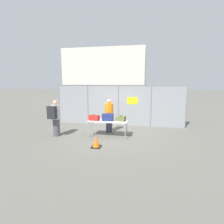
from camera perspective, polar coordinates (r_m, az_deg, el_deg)
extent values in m
plane|color=#605E56|center=(8.24, -0.56, -7.87)|extent=(120.00, 120.00, 0.00)
cylinder|color=gray|center=(11.35, -16.80, 2.60)|extent=(0.07, 0.07, 2.36)
cylinder|color=gray|center=(10.61, -7.91, 2.46)|extent=(0.07, 0.07, 2.36)
cylinder|color=gray|center=(10.15, 2.04, 2.23)|extent=(0.07, 0.07, 2.36)
cylinder|color=gray|center=(10.02, 12.58, 1.92)|extent=(0.07, 0.07, 2.36)
cylinder|color=gray|center=(10.23, 23.03, 1.54)|extent=(0.07, 0.07, 2.36)
cube|color=gray|center=(10.15, 2.04, 2.23)|extent=(7.43, 0.01, 2.36)
cube|color=gray|center=(10.07, 2.08, 8.73)|extent=(7.43, 0.04, 0.04)
cube|color=yellow|center=(10.01, 6.67, 3.70)|extent=(0.60, 0.01, 0.40)
cube|color=silver|center=(8.04, -1.37, -2.94)|extent=(1.81, 0.71, 0.02)
cylinder|color=#99999E|center=(8.08, -7.70, -5.66)|extent=(0.04, 0.04, 0.71)
cylinder|color=#99999E|center=(7.71, 4.32, -6.34)|extent=(0.04, 0.04, 0.71)
cylinder|color=#99999E|center=(8.62, -6.42, -4.67)|extent=(0.04, 0.04, 0.71)
cylinder|color=#99999E|center=(8.28, 4.83, -5.25)|extent=(0.04, 0.04, 0.71)
cube|color=red|center=(8.13, -5.88, -1.90)|extent=(0.50, 0.31, 0.24)
cube|color=black|center=(8.11, -5.90, -0.98)|extent=(0.16, 0.05, 0.02)
cube|color=navy|center=(8.02, -1.38, -1.70)|extent=(0.52, 0.34, 0.32)
cube|color=black|center=(7.99, -1.39, -0.48)|extent=(0.16, 0.03, 0.02)
cube|color=#566033|center=(8.00, 2.98, -2.14)|extent=(0.43, 0.41, 0.22)
cube|color=black|center=(7.97, 2.99, -1.29)|extent=(0.15, 0.05, 0.02)
cylinder|color=#4C4C51|center=(8.60, -17.67, -4.82)|extent=(0.32, 0.32, 0.80)
cylinder|color=#B2B2B7|center=(8.46, -17.92, -0.02)|extent=(0.41, 0.41, 0.66)
sphere|color=tan|center=(8.40, -18.07, 2.94)|extent=(0.22, 0.22, 0.22)
cube|color=#232328|center=(8.18, -19.02, -0.15)|extent=(0.37, 0.23, 0.56)
cylinder|color=#383D4C|center=(8.82, -0.96, -4.02)|extent=(0.32, 0.32, 0.80)
cylinder|color=orange|center=(8.68, -0.97, 0.67)|extent=(0.41, 0.41, 0.66)
sphere|color=tan|center=(8.63, -0.98, 3.56)|extent=(0.22, 0.22, 0.22)
cube|color=white|center=(12.52, 6.13, 0.05)|extent=(2.80, 1.28, 0.52)
sphere|color=black|center=(11.91, 3.46, -0.99)|extent=(0.60, 0.60, 0.60)
sphere|color=black|center=(13.28, 4.30, 0.08)|extent=(0.60, 0.60, 0.60)
cylinder|color=#59595B|center=(12.86, -2.29, -0.59)|extent=(0.98, 0.06, 0.06)
cube|color=beige|center=(33.80, -0.76, 11.99)|extent=(13.28, 12.26, 7.94)
cube|color=black|center=(6.91, -5.18, -11.24)|extent=(0.36, 0.36, 0.03)
cone|color=orange|center=(6.84, -5.20, -9.58)|extent=(0.29, 0.29, 0.45)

